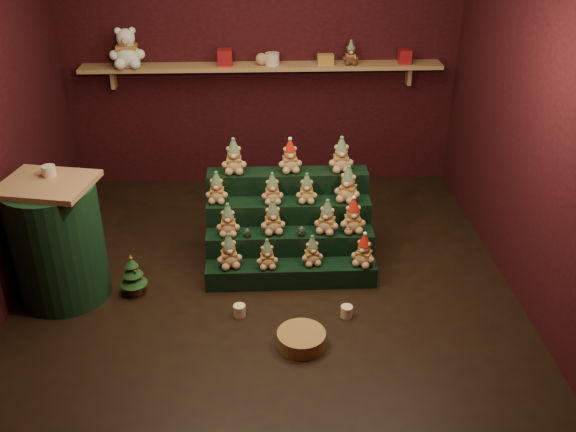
{
  "coord_description": "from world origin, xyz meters",
  "views": [
    {
      "loc": [
        -0.01,
        -4.46,
        3.03
      ],
      "look_at": [
        0.19,
        0.25,
        0.48
      ],
      "focal_mm": 40.0,
      "sensor_mm": 36.0,
      "label": 1
    }
  ],
  "objects_px": {
    "snow_globe_a": "(247,233)",
    "mug_left": "(239,311)",
    "mini_christmas_tree": "(133,275)",
    "white_bear": "(126,42)",
    "brown_bear": "(351,53)",
    "wicker_basket": "(301,339)",
    "snow_globe_b": "(301,231)",
    "riser_tier_front": "(291,274)",
    "mug_right": "(347,311)",
    "snow_globe_c": "(349,231)",
    "side_table": "(58,241)"
  },
  "relations": [
    {
      "from": "snow_globe_a",
      "to": "brown_bear",
      "type": "relative_size",
      "value": 0.35
    },
    {
      "from": "mug_left",
      "to": "brown_bear",
      "type": "distance_m",
      "value": 2.91
    },
    {
      "from": "snow_globe_a",
      "to": "mug_left",
      "type": "height_order",
      "value": "snow_globe_a"
    },
    {
      "from": "mini_christmas_tree",
      "to": "mug_right",
      "type": "distance_m",
      "value": 1.72
    },
    {
      "from": "side_table",
      "to": "wicker_basket",
      "type": "distance_m",
      "value": 2.04
    },
    {
      "from": "snow_globe_c",
      "to": "side_table",
      "type": "distance_m",
      "value": 2.31
    },
    {
      "from": "snow_globe_a",
      "to": "snow_globe_c",
      "type": "distance_m",
      "value": 0.84
    },
    {
      "from": "snow_globe_b",
      "to": "white_bear",
      "type": "height_order",
      "value": "white_bear"
    },
    {
      "from": "mug_left",
      "to": "mug_right",
      "type": "relative_size",
      "value": 1.02
    },
    {
      "from": "white_bear",
      "to": "riser_tier_front",
      "type": "bearing_deg",
      "value": -56.07
    },
    {
      "from": "snow_globe_a",
      "to": "snow_globe_c",
      "type": "xyz_separation_m",
      "value": [
        0.84,
        -0.0,
        -0.0
      ]
    },
    {
      "from": "mini_christmas_tree",
      "to": "white_bear",
      "type": "distance_m",
      "value": 2.42
    },
    {
      "from": "side_table",
      "to": "mug_right",
      "type": "xyz_separation_m",
      "value": [
        2.22,
        -0.4,
        -0.45
      ]
    },
    {
      "from": "wicker_basket",
      "to": "riser_tier_front",
      "type": "bearing_deg",
      "value": 92.64
    },
    {
      "from": "mini_christmas_tree",
      "to": "mug_left",
      "type": "distance_m",
      "value": 0.93
    },
    {
      "from": "mug_left",
      "to": "snow_globe_b",
      "type": "bearing_deg",
      "value": 48.92
    },
    {
      "from": "snow_globe_a",
      "to": "wicker_basket",
      "type": "height_order",
      "value": "snow_globe_a"
    },
    {
      "from": "mug_left",
      "to": "mini_christmas_tree",
      "type": "bearing_deg",
      "value": 158.65
    },
    {
      "from": "riser_tier_front",
      "to": "wicker_basket",
      "type": "xyz_separation_m",
      "value": [
        0.04,
        -0.79,
        -0.03
      ]
    },
    {
      "from": "snow_globe_a",
      "to": "wicker_basket",
      "type": "xyz_separation_m",
      "value": [
        0.39,
        -0.95,
        -0.35
      ]
    },
    {
      "from": "snow_globe_b",
      "to": "wicker_basket",
      "type": "xyz_separation_m",
      "value": [
        -0.06,
        -0.95,
        -0.35
      ]
    },
    {
      "from": "snow_globe_c",
      "to": "brown_bear",
      "type": "height_order",
      "value": "brown_bear"
    },
    {
      "from": "mug_left",
      "to": "wicker_basket",
      "type": "height_order",
      "value": "wicker_basket"
    },
    {
      "from": "snow_globe_b",
      "to": "mug_left",
      "type": "bearing_deg",
      "value": -131.08
    },
    {
      "from": "wicker_basket",
      "to": "mini_christmas_tree",
      "type": "bearing_deg",
      "value": 151.74
    },
    {
      "from": "snow_globe_a",
      "to": "side_table",
      "type": "distance_m",
      "value": 1.48
    },
    {
      "from": "snow_globe_a",
      "to": "mug_right",
      "type": "xyz_separation_m",
      "value": [
        0.76,
        -0.63,
        -0.35
      ]
    },
    {
      "from": "riser_tier_front",
      "to": "wicker_basket",
      "type": "bearing_deg",
      "value": -87.36
    },
    {
      "from": "mini_christmas_tree",
      "to": "mug_right",
      "type": "bearing_deg",
      "value": -12.79
    },
    {
      "from": "wicker_basket",
      "to": "white_bear",
      "type": "relative_size",
      "value": 0.73
    },
    {
      "from": "mug_left",
      "to": "brown_bear",
      "type": "bearing_deg",
      "value": 64.64
    },
    {
      "from": "snow_globe_b",
      "to": "wicker_basket",
      "type": "distance_m",
      "value": 1.02
    },
    {
      "from": "snow_globe_a",
      "to": "white_bear",
      "type": "xyz_separation_m",
      "value": [
        -1.16,
        1.72,
        1.16
      ]
    },
    {
      "from": "snow_globe_b",
      "to": "wicker_basket",
      "type": "bearing_deg",
      "value": -93.34
    },
    {
      "from": "mug_right",
      "to": "white_bear",
      "type": "xyz_separation_m",
      "value": [
        -1.91,
        2.35,
        1.51
      ]
    },
    {
      "from": "snow_globe_a",
      "to": "mini_christmas_tree",
      "type": "height_order",
      "value": "snow_globe_a"
    },
    {
      "from": "wicker_basket",
      "to": "white_bear",
      "type": "xyz_separation_m",
      "value": [
        -1.55,
        2.68,
        1.51
      ]
    },
    {
      "from": "snow_globe_a",
      "to": "mini_christmas_tree",
      "type": "bearing_deg",
      "value": -164.75
    },
    {
      "from": "riser_tier_front",
      "to": "snow_globe_b",
      "type": "bearing_deg",
      "value": 60.11
    },
    {
      "from": "white_bear",
      "to": "mug_left",
      "type": "bearing_deg",
      "value": -69.43
    },
    {
      "from": "riser_tier_front",
      "to": "snow_globe_b",
      "type": "xyz_separation_m",
      "value": [
        0.09,
        0.16,
        0.31
      ]
    },
    {
      "from": "mug_left",
      "to": "wicker_basket",
      "type": "distance_m",
      "value": 0.58
    },
    {
      "from": "snow_globe_a",
      "to": "wicker_basket",
      "type": "bearing_deg",
      "value": -67.66
    },
    {
      "from": "side_table",
      "to": "mini_christmas_tree",
      "type": "height_order",
      "value": "side_table"
    },
    {
      "from": "snow_globe_c",
      "to": "side_table",
      "type": "relative_size",
      "value": 0.08
    },
    {
      "from": "snow_globe_a",
      "to": "brown_bear",
      "type": "height_order",
      "value": "brown_bear"
    },
    {
      "from": "riser_tier_front",
      "to": "white_bear",
      "type": "distance_m",
      "value": 2.83
    },
    {
      "from": "snow_globe_a",
      "to": "mug_left",
      "type": "xyz_separation_m",
      "value": [
        -0.06,
        -0.58,
        -0.35
      ]
    },
    {
      "from": "snow_globe_c",
      "to": "brown_bear",
      "type": "distance_m",
      "value": 2.02
    },
    {
      "from": "snow_globe_b",
      "to": "snow_globe_a",
      "type": "bearing_deg",
      "value": 180.0
    }
  ]
}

